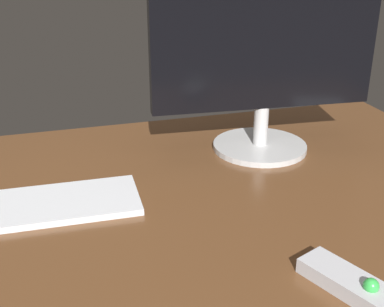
% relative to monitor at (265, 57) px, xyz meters
% --- Properties ---
extents(desk, '(1.40, 0.84, 0.02)m').
position_rel_monitor_xyz_m(desk, '(-0.26, -0.17, -0.22)').
color(desk, brown).
rests_on(desk, ground).
extents(monitor, '(0.50, 0.21, 0.38)m').
position_rel_monitor_xyz_m(monitor, '(0.00, 0.00, 0.00)').
color(monitor, '#B9B9B9').
rests_on(monitor, desk).
extents(keyboard, '(0.39, 0.15, 0.01)m').
position_rel_monitor_xyz_m(keyboard, '(-0.50, -0.14, -0.21)').
color(keyboard, silver).
rests_on(keyboard, desk).
extents(media_remote, '(0.11, 0.17, 0.04)m').
position_rel_monitor_xyz_m(media_remote, '(-0.08, -0.51, -0.20)').
color(media_remote, '#B7B7BC').
rests_on(media_remote, desk).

